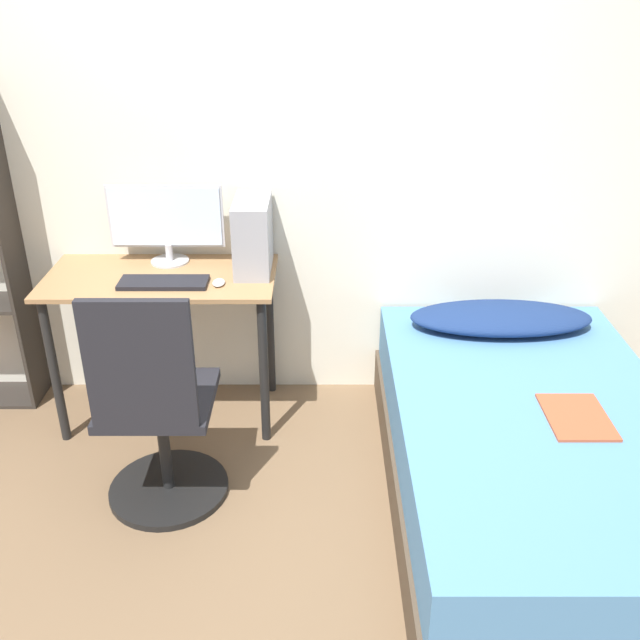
{
  "coord_description": "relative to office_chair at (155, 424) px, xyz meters",
  "views": [
    {
      "loc": [
        0.27,
        -1.91,
        2.08
      ],
      "look_at": [
        0.28,
        0.75,
        0.75
      ],
      "focal_mm": 40.0,
      "sensor_mm": 36.0,
      "label": 1
    }
  ],
  "objects": [
    {
      "name": "ground_plane",
      "position": [
        0.39,
        -0.5,
        -0.4
      ],
      "size": [
        14.0,
        14.0,
        0.0
      ],
      "primitive_type": "plane",
      "color": "brown"
    },
    {
      "name": "magazine",
      "position": [
        1.67,
        -0.08,
        0.09
      ],
      "size": [
        0.24,
        0.32,
        0.01
      ],
      "color": "#B24C2D",
      "rests_on": "bed"
    },
    {
      "name": "wall_back",
      "position": [
        0.39,
        0.98,
        0.85
      ],
      "size": [
        8.0,
        0.05,
        2.5
      ],
      "color": "silver",
      "rests_on": "ground_plane"
    },
    {
      "name": "pillow",
      "position": [
        1.54,
        0.69,
        0.14
      ],
      "size": [
        0.88,
        0.36,
        0.11
      ],
      "color": "navy",
      "rests_on": "bed"
    },
    {
      "name": "office_chair",
      "position": [
        0.0,
        0.0,
        0.0
      ],
      "size": [
        0.52,
        0.52,
        1.03
      ],
      "color": "black",
      "rests_on": "ground_plane"
    },
    {
      "name": "keyboard",
      "position": [
        -0.05,
        0.57,
        0.38
      ],
      "size": [
        0.4,
        0.15,
        0.02
      ],
      "color": "black",
      "rests_on": "desk"
    },
    {
      "name": "bed",
      "position": [
        1.54,
        -0.02,
        -0.16
      ],
      "size": [
        1.16,
        1.94,
        0.49
      ],
      "color": "#4C3D2D",
      "rests_on": "ground_plane"
    },
    {
      "name": "mouse",
      "position": [
        0.2,
        0.57,
        0.38
      ],
      "size": [
        0.06,
        0.09,
        0.02
      ],
      "color": "silver",
      "rests_on": "desk"
    },
    {
      "name": "pc_tower",
      "position": [
        0.35,
        0.76,
        0.54
      ],
      "size": [
        0.17,
        0.35,
        0.34
      ],
      "color": "#99999E",
      "rests_on": "desk"
    },
    {
      "name": "monitor",
      "position": [
        -0.07,
        0.85,
        0.58
      ],
      "size": [
        0.55,
        0.18,
        0.39
      ],
      "color": "#B7B7BC",
      "rests_on": "desk"
    },
    {
      "name": "desk",
      "position": [
        -0.09,
        0.68,
        0.24
      ],
      "size": [
        1.08,
        0.54,
        0.77
      ],
      "color": "#997047",
      "rests_on": "ground_plane"
    }
  ]
}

